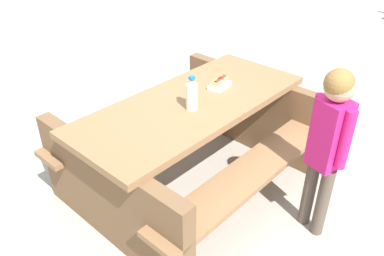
% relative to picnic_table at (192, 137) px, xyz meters
% --- Properties ---
extents(ground_plane, '(30.00, 30.00, 0.00)m').
position_rel_picnic_table_xyz_m(ground_plane, '(0.00, 0.00, -0.44)').
color(ground_plane, '#ADA599').
rests_on(ground_plane, ground).
extents(picnic_table, '(2.01, 1.68, 0.75)m').
position_rel_picnic_table_xyz_m(picnic_table, '(0.00, 0.00, 0.00)').
color(picnic_table, olive).
rests_on(picnic_table, ground).
extents(soda_bottle, '(0.08, 0.08, 0.24)m').
position_rel_picnic_table_xyz_m(soda_bottle, '(-0.10, -0.06, 0.42)').
color(soda_bottle, silver).
rests_on(soda_bottle, picnic_table).
extents(hotdog_tray, '(0.18, 0.12, 0.08)m').
position_rel_picnic_table_xyz_m(hotdog_tray, '(0.30, -0.05, 0.34)').
color(hotdog_tray, white).
rests_on(hotdog_tray, picnic_table).
extents(child_in_coat, '(0.23, 0.27, 1.20)m').
position_rel_picnic_table_xyz_m(child_in_coat, '(0.06, -0.95, 0.32)').
color(child_in_coat, brown).
rests_on(child_in_coat, ground).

